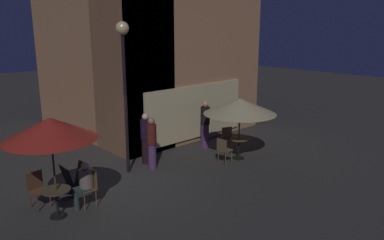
# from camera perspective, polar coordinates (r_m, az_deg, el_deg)

# --- Properties ---
(ground_plane) EXTENTS (60.00, 60.00, 0.00)m
(ground_plane) POSITION_cam_1_polar(r_m,az_deg,el_deg) (11.71, -12.00, -9.29)
(ground_plane) COLOR #363431
(cafe_building) EXTENTS (7.11, 7.61, 9.63)m
(cafe_building) POSITION_cam_1_polar(r_m,az_deg,el_deg) (15.97, -8.17, 14.77)
(cafe_building) COLOR tan
(cafe_building) RESTS_ON ground
(street_lamp_near_corner) EXTENTS (0.40, 0.40, 4.69)m
(street_lamp_near_corner) POSITION_cam_1_polar(r_m,az_deg,el_deg) (11.63, -10.21, 8.75)
(street_lamp_near_corner) COLOR black
(street_lamp_near_corner) RESTS_ON ground
(menu_sandwich_board) EXTENTS (0.64, 0.56, 0.84)m
(menu_sandwich_board) POSITION_cam_1_polar(r_m,az_deg,el_deg) (11.15, -17.17, -8.44)
(menu_sandwich_board) COLOR black
(menu_sandwich_board) RESTS_ON ground
(cafe_table_0) EXTENTS (0.70, 0.70, 0.72)m
(cafe_table_0) POSITION_cam_1_polar(r_m,az_deg,el_deg) (9.99, -19.62, -10.88)
(cafe_table_0) COLOR black
(cafe_table_0) RESTS_ON ground
(cafe_table_1) EXTENTS (0.65, 0.65, 0.73)m
(cafe_table_1) POSITION_cam_1_polar(r_m,az_deg,el_deg) (13.42, 7.01, -3.73)
(cafe_table_1) COLOR black
(cafe_table_1) RESTS_ON ground
(patio_umbrella_0) EXTENTS (2.17, 2.17, 2.51)m
(patio_umbrella_0) POSITION_cam_1_polar(r_m,az_deg,el_deg) (9.41, -20.49, -1.28)
(patio_umbrella_0) COLOR black
(patio_umbrella_0) RESTS_ON ground
(patio_umbrella_1) EXTENTS (2.50, 2.50, 2.16)m
(patio_umbrella_1) POSITION_cam_1_polar(r_m,az_deg,el_deg) (13.06, 7.20, 2.07)
(patio_umbrella_1) COLOR black
(patio_umbrella_1) RESTS_ON ground
(cafe_chair_0) EXTENTS (0.41, 0.41, 1.00)m
(cafe_chair_0) POSITION_cam_1_polar(r_m,az_deg,el_deg) (10.26, -15.03, -9.30)
(cafe_chair_0) COLOR brown
(cafe_chair_0) RESTS_ON ground
(cafe_chair_1) EXTENTS (0.50, 0.50, 0.93)m
(cafe_chair_1) POSITION_cam_1_polar(r_m,az_deg,el_deg) (10.70, -22.22, -9.22)
(cafe_chair_1) COLOR brown
(cafe_chair_1) RESTS_ON ground
(cafe_chair_2) EXTENTS (0.42, 0.42, 0.91)m
(cafe_chair_2) POSITION_cam_1_polar(r_m,az_deg,el_deg) (12.77, 4.74, -4.31)
(cafe_chair_2) COLOR brown
(cafe_chair_2) RESTS_ON ground
(cafe_chair_3) EXTENTS (0.51, 0.51, 0.93)m
(cafe_chair_3) POSITION_cam_1_polar(r_m,az_deg,el_deg) (14.04, 5.41, -2.61)
(cafe_chair_3) COLOR brown
(cafe_chair_3) RESTS_ON ground
(patron_seated_0) EXTENTS (0.55, 0.37, 1.24)m
(patron_seated_0) POSITION_cam_1_polar(r_m,az_deg,el_deg) (10.16, -15.79, -8.94)
(patron_seated_0) COLOR #2C3D38
(patron_seated_0) RESTS_ON ground
(patron_standing_1) EXTENTS (0.35, 0.35, 1.82)m
(patron_standing_1) POSITION_cam_1_polar(r_m,az_deg,el_deg) (14.36, 1.98, -0.68)
(patron_standing_1) COLOR #5E3468
(patron_standing_1) RESTS_ON ground
(patron_standing_2) EXTENTS (0.36, 0.36, 1.74)m
(patron_standing_2) POSITION_cam_1_polar(r_m,az_deg,el_deg) (12.87, -6.91, -2.76)
(patron_standing_2) COLOR black
(patron_standing_2) RESTS_ON ground
(patron_standing_3) EXTENTS (0.31, 0.31, 1.73)m
(patron_standing_3) POSITION_cam_1_polar(r_m,az_deg,el_deg) (12.30, -6.03, -3.48)
(patron_standing_3) COLOR #583663
(patron_standing_3) RESTS_ON ground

